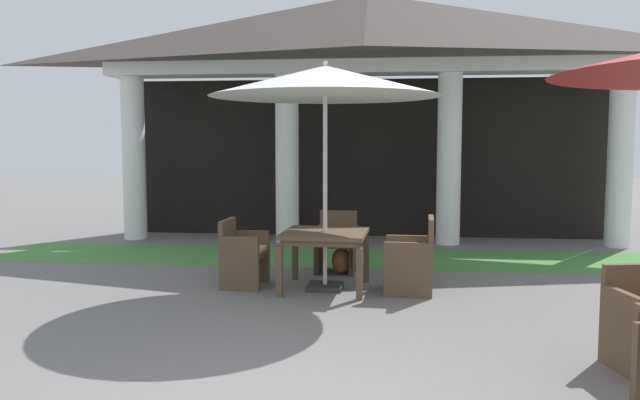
# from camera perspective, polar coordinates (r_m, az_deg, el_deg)

# --- Properties ---
(background_pavilion) EXTENTS (9.95, 2.49, 4.43)m
(background_pavilion) POSITION_cam_1_polar(r_m,az_deg,el_deg) (11.62, 4.35, 13.02)
(background_pavilion) COLOR white
(background_pavilion) RESTS_ON ground
(lawn_strip) EXTENTS (11.75, 1.79, 0.01)m
(lawn_strip) POSITION_cam_1_polar(r_m,az_deg,el_deg) (9.99, 3.89, -5.26)
(lawn_strip) COLOR #47843D
(lawn_strip) RESTS_ON ground
(patio_table_mid_left) EXTENTS (1.07, 1.07, 0.73)m
(patio_table_mid_left) POSITION_cam_1_polar(r_m,az_deg,el_deg) (7.81, 0.46, -3.51)
(patio_table_mid_left) COLOR brown
(patio_table_mid_left) RESTS_ON ground
(patio_umbrella_mid_left) EXTENTS (2.83, 2.83, 2.81)m
(patio_umbrella_mid_left) POSITION_cam_1_polar(r_m,az_deg,el_deg) (7.75, 0.47, 10.60)
(patio_umbrella_mid_left) COLOR #2D2D2D
(patio_umbrella_mid_left) RESTS_ON ground
(patio_chair_mid_left_north) EXTENTS (0.58, 0.57, 0.85)m
(patio_chair_mid_left_north) POSITION_cam_1_polar(r_m,az_deg,el_deg) (8.88, 1.49, -3.97)
(patio_chair_mid_left_north) COLOR brown
(patio_chair_mid_left_north) RESTS_ON ground
(patio_chair_mid_left_west) EXTENTS (0.54, 0.62, 0.85)m
(patio_chair_mid_left_west) POSITION_cam_1_polar(r_m,az_deg,el_deg) (8.07, -7.04, -4.87)
(patio_chair_mid_left_west) COLOR brown
(patio_chair_mid_left_west) RESTS_ON ground
(patio_chair_mid_left_east) EXTENTS (0.61, 0.65, 0.93)m
(patio_chair_mid_left_east) POSITION_cam_1_polar(r_m,az_deg,el_deg) (7.76, 8.33, -5.23)
(patio_chair_mid_left_east) COLOR brown
(patio_chair_mid_left_east) RESTS_ON ground
(terracotta_urn) EXTENTS (0.28, 0.28, 0.44)m
(terracotta_urn) POSITION_cam_1_polar(r_m,az_deg,el_deg) (8.81, 1.98, -5.48)
(terracotta_urn) COLOR #9E5633
(terracotta_urn) RESTS_ON ground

